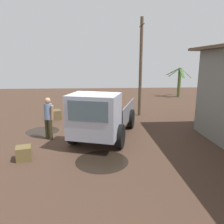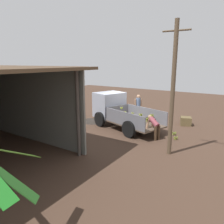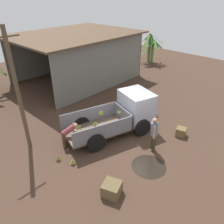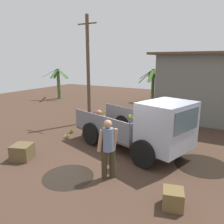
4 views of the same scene
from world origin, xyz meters
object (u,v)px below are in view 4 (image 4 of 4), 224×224
object	(u,v)px
person_worker_loading	(95,118)
banana_bunch_on_ground_0	(67,136)
person_foreground_visitor	(108,146)
wooden_crate_1	(173,199)
utility_pole	(88,70)
cargo_truck	(153,128)
banana_bunch_on_ground_1	(71,131)
wooden_crate_0	(22,152)

from	to	relation	value
person_worker_loading	banana_bunch_on_ground_0	bearing A→B (deg)	-96.10
person_foreground_visitor	banana_bunch_on_ground_0	world-z (taller)	person_foreground_visitor
banana_bunch_on_ground_0	wooden_crate_1	xyz separation A→B (m)	(5.24, -2.37, 0.12)
utility_pole	wooden_crate_1	size ratio (longest dim) A/B	11.87
cargo_truck	person_foreground_visitor	world-z (taller)	cargo_truck
person_worker_loading	utility_pole	bearing A→B (deg)	157.72
utility_pole	banana_bunch_on_ground_1	size ratio (longest dim) A/B	23.70
person_foreground_visitor	wooden_crate_0	distance (m)	3.33
utility_pole	person_foreground_visitor	xyz separation A→B (m)	(3.88, -4.56, -1.90)
utility_pole	person_foreground_visitor	world-z (taller)	utility_pole
person_foreground_visitor	cargo_truck	bearing A→B (deg)	-63.36
utility_pole	person_foreground_visitor	distance (m)	6.28
cargo_truck	person_worker_loading	xyz separation A→B (m)	(-3.16, 1.05, -0.33)
person_worker_loading	wooden_crate_0	bearing A→B (deg)	-76.24
person_worker_loading	wooden_crate_1	distance (m)	5.78
banana_bunch_on_ground_0	wooden_crate_0	xyz separation A→B (m)	(0.02, -2.34, 0.16)
cargo_truck	utility_pole	bearing A→B (deg)	168.44
utility_pole	wooden_crate_1	xyz separation A→B (m)	(5.87, -4.98, -2.65)
wooden_crate_0	wooden_crate_1	world-z (taller)	wooden_crate_0
utility_pole	person_worker_loading	distance (m)	2.91
person_worker_loading	wooden_crate_1	bearing A→B (deg)	-13.21
banana_bunch_on_ground_0	wooden_crate_0	bearing A→B (deg)	-89.55
cargo_truck	wooden_crate_1	distance (m)	2.97
person_foreground_visitor	banana_bunch_on_ground_0	bearing A→B (deg)	12.18
banana_bunch_on_ground_0	banana_bunch_on_ground_1	distance (m)	0.74
cargo_truck	wooden_crate_0	distance (m)	4.64
utility_pole	banana_bunch_on_ground_0	bearing A→B (deg)	-76.39
wooden_crate_0	banana_bunch_on_ground_0	bearing A→B (deg)	90.45
person_worker_loading	banana_bunch_on_ground_1	xyz separation A→B (m)	(-1.01, -0.50, -0.62)
cargo_truck	person_worker_loading	world-z (taller)	cargo_truck
utility_pole	wooden_crate_0	xyz separation A→B (m)	(0.65, -4.95, -2.61)
utility_pole	banana_bunch_on_ground_0	world-z (taller)	utility_pole
banana_bunch_on_ground_0	cargo_truck	bearing A→B (deg)	1.93
person_foreground_visitor	person_worker_loading	bearing A→B (deg)	-7.73
banana_bunch_on_ground_0	wooden_crate_0	world-z (taller)	wooden_crate_0
cargo_truck	banana_bunch_on_ground_0	world-z (taller)	cargo_truck
cargo_truck	wooden_crate_0	world-z (taller)	cargo_truck
person_worker_loading	wooden_crate_0	xyz separation A→B (m)	(-0.69, -3.52, -0.47)
banana_bunch_on_ground_1	wooden_crate_1	distance (m)	6.33
person_worker_loading	banana_bunch_on_ground_0	xyz separation A→B (m)	(-0.70, -1.18, -0.62)
utility_pole	person_worker_loading	world-z (taller)	utility_pole
wooden_crate_1	cargo_truck	bearing A→B (deg)	118.89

